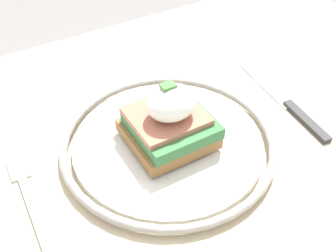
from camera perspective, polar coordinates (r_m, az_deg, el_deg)
dining_table at (r=0.58m, az=0.22°, el=-14.55°), size 0.97×0.68×0.72m
plate at (r=0.50m, az=0.00°, el=-2.30°), size 0.26×0.26×0.02m
sandwich at (r=0.48m, az=0.22°, el=0.65°), size 0.09×0.09×0.08m
fork at (r=0.48m, az=-18.34°, el=-9.15°), size 0.02×0.15×0.00m
knife at (r=0.59m, az=16.04°, el=2.78°), size 0.03×0.19×0.01m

